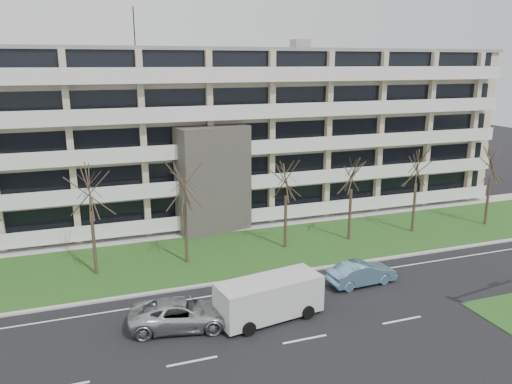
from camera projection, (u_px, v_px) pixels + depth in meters
name	position (u px, v px, depth m)	size (l,w,h in m)	color
ground	(305.00, 339.00, 26.12)	(160.00, 160.00, 0.00)	black
grass_verge	(233.00, 252.00, 37.97)	(90.00, 10.00, 0.06)	#204617
curb	(254.00, 278.00, 33.40)	(90.00, 0.35, 0.12)	#B2B2AD
sidewalk	(214.00, 230.00, 42.99)	(90.00, 2.00, 0.08)	#B2B2AD
lane_edge_line	(262.00, 288.00, 32.05)	(90.00, 0.12, 0.01)	white
apartment_building	(194.00, 132.00, 47.29)	(60.50, 15.10, 18.75)	#BEAC94
silver_pickup	(182.00, 314.00, 27.15)	(2.62, 5.69, 1.58)	#B2B4B9
blue_sedan	(361.00, 273.00, 32.46)	(1.60, 4.58, 1.51)	#78AED0
white_van	(270.00, 295.00, 28.02)	(6.31, 3.20, 2.34)	silver
tree_2	(89.00, 186.00, 32.58)	(4.00, 4.00, 7.99)	#382B21
tree_3	(184.00, 181.00, 34.60)	(3.90, 3.90, 7.80)	#382B21
tree_4	(286.00, 175.00, 37.57)	(3.73, 3.73, 7.47)	#382B21
tree_5	(352.00, 169.00, 39.31)	(3.78, 3.78, 7.56)	#382B21
tree_6	(418.00, 164.00, 41.24)	(3.78, 3.78, 7.55)	#382B21
tree_7	(493.00, 159.00, 43.04)	(3.85, 3.85, 7.69)	#382B21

